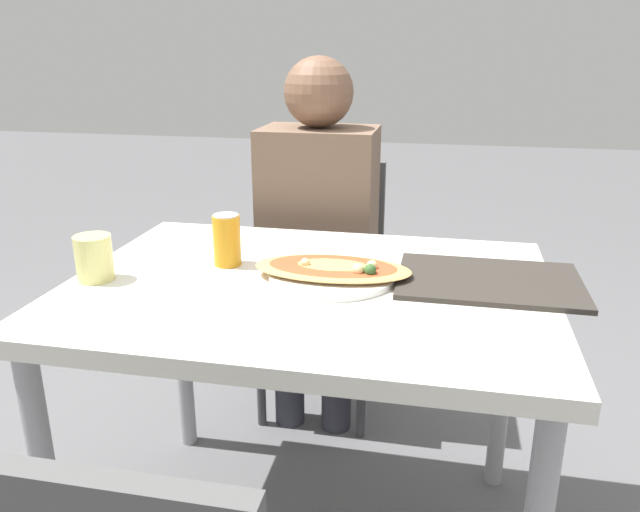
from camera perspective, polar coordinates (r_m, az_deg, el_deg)
name	(u,v)px	position (r m, az deg, el deg)	size (l,w,h in m)	color
dining_table	(309,315)	(1.44, -1.03, -5.40)	(1.08, 0.80, 0.73)	silver
chair_far_seated	(325,270)	(2.17, 0.42, -1.26)	(0.40, 0.40, 0.85)	#4C4C4C
person_seated	(318,217)	(2.00, -0.19, 3.63)	(0.36, 0.28, 1.21)	#2D2D38
pizza_main	(333,271)	(1.42, 1.19, -1.37)	(0.36, 0.29, 0.05)	white
soda_can	(227,240)	(1.51, -8.52, 1.46)	(0.07, 0.07, 0.12)	orange
drink_glass	(94,258)	(1.49, -19.95, -0.17)	(0.08, 0.08, 0.10)	#E0DB7F
serving_tray	(489,281)	(1.44, 15.19, -2.20)	(0.40, 0.28, 0.01)	#332D28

